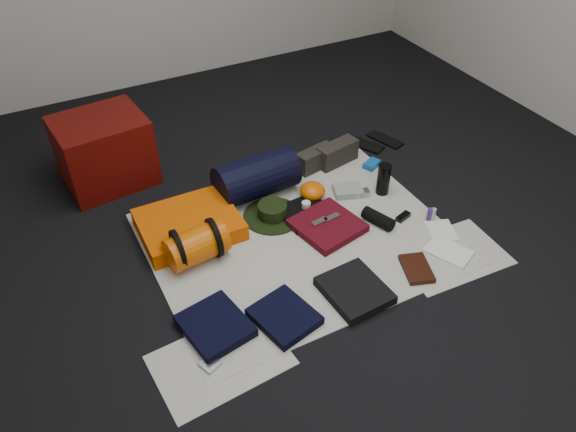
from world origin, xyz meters
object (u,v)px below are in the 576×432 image
red_cabinet (104,151)px  paperback_book (417,269)px  water_bottle (383,179)px  stuff_sack (197,246)px  compact_camera (362,193)px  navy_duffel (256,177)px  sleeping_pad (189,224)px

red_cabinet → paperback_book: size_ratio=2.51×
water_bottle → paperback_book: 0.69m
red_cabinet → stuff_sack: size_ratio=1.64×
water_bottle → compact_camera: 0.16m
red_cabinet → compact_camera: bearing=-39.9°
navy_duffel → water_bottle: 0.76m
red_cabinet → navy_duffel: bearing=-43.0°
sleeping_pad → water_bottle: 1.19m
stuff_sack → paperback_book: stuff_sack is taller
sleeping_pad → water_bottle: size_ratio=2.71×
stuff_sack → water_bottle: (1.20, 0.02, 0.01)m
sleeping_pad → water_bottle: (1.17, -0.21, 0.05)m
sleeping_pad → stuff_sack: 0.24m
water_bottle → paperback_book: bearing=-110.0°
red_cabinet → sleeping_pad: size_ratio=0.96×
compact_camera → stuff_sack: bearing=-161.9°
navy_duffel → compact_camera: navy_duffel is taller
red_cabinet → water_bottle: red_cabinet is taller
compact_camera → paperback_book: (-0.10, -0.67, -0.00)m
stuff_sack → navy_duffel: (0.52, 0.37, 0.03)m
navy_duffel → sleeping_pad: bearing=-167.5°
red_cabinet → compact_camera: (1.30, -0.88, -0.19)m
sleeping_pad → navy_duffel: size_ratio=1.10×
sleeping_pad → compact_camera: (1.04, -0.18, -0.03)m
stuff_sack → sleeping_pad: bearing=80.6°
stuff_sack → paperback_book: bearing=-32.3°
water_bottle → compact_camera: water_bottle is taller
navy_duffel → red_cabinet: bearing=139.4°
water_bottle → navy_duffel: bearing=153.3°
red_cabinet → navy_duffel: (0.75, -0.57, -0.08)m
sleeping_pad → water_bottle: bearing=-10.0°
stuff_sack → navy_duffel: bearing=35.3°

